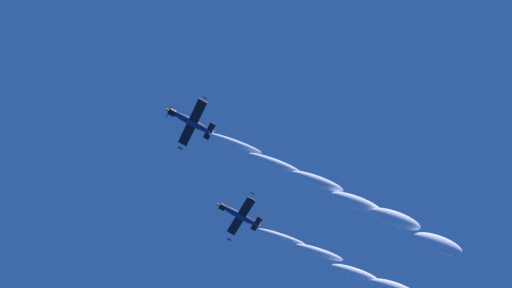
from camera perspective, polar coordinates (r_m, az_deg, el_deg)
name	(u,v)px	position (r m, az deg, el deg)	size (l,w,h in m)	color
airplane_lead	(190,121)	(89.86, -5.63, 1.93)	(7.04, 7.70, 2.99)	navy
airplane_left_wingman	(238,215)	(97.29, -1.50, -6.01)	(7.04, 7.62, 3.19)	navy
smoke_trail_lead	(374,211)	(92.19, 9.95, -5.59)	(38.29, 6.01, 6.72)	white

